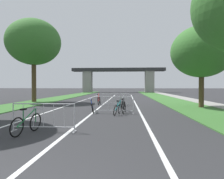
# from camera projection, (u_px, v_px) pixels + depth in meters

# --- Properties ---
(grass_verge_left) EXTENTS (3.43, 61.88, 0.05)m
(grass_verge_left) POSITION_uv_depth(u_px,v_px,m) (59.00, 98.00, 28.33)
(grass_verge_left) COLOR #386B2D
(grass_verge_left) RESTS_ON ground
(grass_verge_right) EXTENTS (3.43, 61.88, 0.05)m
(grass_verge_right) POSITION_uv_depth(u_px,v_px,m) (164.00, 98.00, 27.34)
(grass_verge_right) COLOR #386B2D
(grass_verge_right) RESTS_ON ground
(sidewalk_path_right) EXTENTS (1.87, 61.88, 0.08)m
(sidewalk_path_right) POSITION_uv_depth(u_px,v_px,m) (185.00, 98.00, 27.16)
(sidewalk_path_right) COLOR gray
(sidewalk_path_right) RESTS_ON ground
(lane_stripe_center) EXTENTS (0.14, 35.80, 0.01)m
(lane_stripe_center) POSITION_uv_depth(u_px,v_px,m) (105.00, 103.00, 20.44)
(lane_stripe_center) COLOR silver
(lane_stripe_center) RESTS_ON ground
(lane_stripe_right_lane) EXTENTS (0.14, 35.80, 0.01)m
(lane_stripe_right_lane) POSITION_uv_depth(u_px,v_px,m) (135.00, 103.00, 20.24)
(lane_stripe_right_lane) COLOR silver
(lane_stripe_right_lane) RESTS_ON ground
(lane_stripe_left_lane) EXTENTS (0.14, 35.80, 0.01)m
(lane_stripe_left_lane) POSITION_uv_depth(u_px,v_px,m) (75.00, 103.00, 20.65)
(lane_stripe_left_lane) COLOR silver
(lane_stripe_left_lane) RESTS_ON ground
(overpass_bridge) EXTENTS (23.85, 2.89, 6.29)m
(overpass_bridge) POSITION_uv_depth(u_px,v_px,m) (118.00, 76.00, 53.53)
(overpass_bridge) COLOR #2D2D30
(overpass_bridge) RESTS_ON ground
(tree_left_pine_far) EXTENTS (5.53, 5.53, 8.56)m
(tree_left_pine_far) POSITION_uv_depth(u_px,v_px,m) (34.00, 42.00, 21.30)
(tree_left_pine_far) COLOR #4C3823
(tree_left_pine_far) RESTS_ON ground
(tree_right_oak_near) EXTENTS (4.65, 4.65, 6.30)m
(tree_right_oak_near) POSITION_uv_depth(u_px,v_px,m) (202.00, 52.00, 15.84)
(tree_right_oak_near) COLOR #4C3823
(tree_right_oak_near) RESTS_ON ground
(crowd_barrier_nearest) EXTENTS (2.37, 0.44, 1.05)m
(crowd_barrier_nearest) POSITION_uv_depth(u_px,v_px,m) (44.00, 118.00, 7.59)
(crowd_barrier_nearest) COLOR #ADADB2
(crowd_barrier_nearest) RESTS_ON ground
(crowd_barrier_second) EXTENTS (2.37, 0.44, 1.05)m
(crowd_barrier_second) POSITION_uv_depth(u_px,v_px,m) (114.00, 105.00, 12.62)
(crowd_barrier_second) COLOR #ADADB2
(crowd_barrier_second) RESTS_ON ground
(crowd_barrier_third) EXTENTS (2.39, 0.54, 1.05)m
(crowd_barrier_third) POSITION_uv_depth(u_px,v_px,m) (115.00, 99.00, 17.82)
(crowd_barrier_third) COLOR #ADADB2
(crowd_barrier_third) RESTS_ON ground
(bicycle_red_0) EXTENTS (0.49, 1.74, 1.04)m
(bicycle_red_0) POSITION_uv_depth(u_px,v_px,m) (99.00, 100.00, 18.52)
(bicycle_red_0) COLOR black
(bicycle_red_0) RESTS_ON ground
(bicycle_green_1) EXTENTS (0.59, 1.67, 0.93)m
(bicycle_green_1) POSITION_uv_depth(u_px,v_px,m) (27.00, 123.00, 7.24)
(bicycle_green_1) COLOR black
(bicycle_green_1) RESTS_ON ground
(bicycle_blue_2) EXTENTS (0.67, 1.61, 0.92)m
(bicycle_blue_2) POSITION_uv_depth(u_px,v_px,m) (92.00, 107.00, 13.12)
(bicycle_blue_2) COLOR black
(bicycle_blue_2) RESTS_ON ground
(bicycle_teal_3) EXTENTS (0.66, 1.58, 0.86)m
(bicycle_teal_3) POSITION_uv_depth(u_px,v_px,m) (118.00, 109.00, 12.15)
(bicycle_teal_3) COLOR black
(bicycle_teal_3) RESTS_ON ground
(bicycle_black_4) EXTENTS (0.51, 1.69, 0.94)m
(bicycle_black_4) POSITION_uv_depth(u_px,v_px,m) (124.00, 107.00, 12.95)
(bicycle_black_4) COLOR black
(bicycle_black_4) RESTS_ON ground
(bicycle_silver_5) EXTENTS (0.73, 1.70, 0.96)m
(bicycle_silver_5) POSITION_uv_depth(u_px,v_px,m) (121.00, 102.00, 17.39)
(bicycle_silver_5) COLOR black
(bicycle_silver_5) RESTS_ON ground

